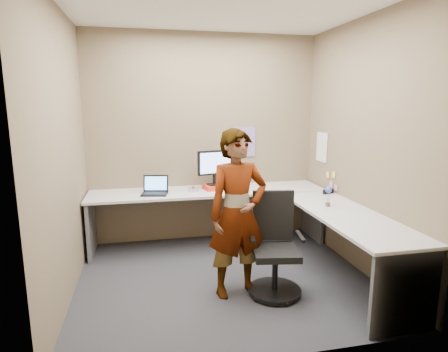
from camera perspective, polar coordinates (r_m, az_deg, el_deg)
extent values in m
plane|color=#27272C|center=(4.08, 0.11, -15.33)|extent=(3.00, 3.00, 0.00)
plane|color=brown|center=(4.96, -3.08, 5.67)|extent=(3.00, 0.00, 3.00)
plane|color=brown|center=(4.26, 20.29, 4.12)|extent=(0.00, 2.70, 2.70)
plane|color=brown|center=(3.68, -23.41, 2.89)|extent=(0.00, 2.70, 2.70)
plane|color=white|center=(3.76, 0.13, 24.67)|extent=(3.00, 3.00, 0.00)
cube|color=#B8B8B8|center=(4.74, -2.38, -2.35)|extent=(2.96, 0.65, 0.03)
cube|color=#B8B8B8|center=(3.95, 18.18, -5.69)|extent=(0.65, 1.91, 0.03)
cube|color=#59595B|center=(4.83, -19.59, -7.27)|extent=(0.04, 0.60, 0.70)
cube|color=#59595B|center=(5.27, 13.35, -5.39)|extent=(0.04, 0.60, 0.70)
cube|color=#59595B|center=(3.38, 25.87, -15.83)|extent=(0.60, 0.04, 0.70)
cube|color=red|center=(4.79, -1.33, -1.68)|extent=(0.33, 0.27, 0.06)
cube|color=black|center=(4.78, -1.33, -1.25)|extent=(0.22, 0.18, 0.01)
cube|color=black|center=(4.79, -1.38, -0.44)|extent=(0.06, 0.05, 0.12)
cube|color=black|center=(4.75, -1.39, 2.07)|extent=(0.46, 0.14, 0.31)
cube|color=#829FE1|center=(4.73, -1.30, 2.04)|extent=(0.41, 0.10, 0.26)
cube|color=black|center=(4.59, -10.53, -2.70)|extent=(0.34, 0.28, 0.02)
cube|color=black|center=(4.67, -10.35, -1.08)|extent=(0.31, 0.12, 0.20)
cube|color=#509CFF|center=(4.67, -10.35, -1.08)|extent=(0.27, 0.10, 0.16)
cube|color=#B7B7BC|center=(4.68, -4.73, -2.10)|extent=(0.12, 0.08, 0.04)
sphere|color=red|center=(4.66, -4.72, -1.78)|extent=(0.04, 0.04, 0.04)
cone|color=white|center=(4.56, 0.87, -2.31)|extent=(0.10, 0.10, 0.06)
cube|color=black|center=(4.73, 15.61, -2.27)|extent=(0.15, 0.09, 0.05)
cylinder|color=brown|center=(4.16, 15.52, -4.19)|extent=(0.05, 0.05, 0.04)
cylinder|color=#338C3F|center=(4.14, 15.58, -2.98)|extent=(0.01, 0.01, 0.14)
sphere|color=blue|center=(4.12, 15.63, -2.04)|extent=(0.07, 0.07, 0.07)
cube|color=#846BB7|center=(5.07, 3.13, 5.21)|extent=(0.30, 0.01, 0.40)
cube|color=white|center=(5.05, 14.69, 4.28)|extent=(0.01, 0.28, 0.38)
cube|color=#F2E059|center=(4.78, 16.38, 0.19)|extent=(0.01, 0.07, 0.07)
cube|color=pink|center=(4.85, 16.02, -1.20)|extent=(0.01, 0.07, 0.07)
cube|color=pink|center=(4.75, 16.68, -1.74)|extent=(0.01, 0.07, 0.07)
cube|color=#F2E059|center=(4.92, 15.54, 0.17)|extent=(0.01, 0.07, 0.07)
cylinder|color=black|center=(3.81, 7.70, -16.89)|extent=(0.51, 0.51, 0.04)
cylinder|color=black|center=(3.72, 7.79, -14.16)|extent=(0.05, 0.05, 0.36)
cube|color=black|center=(3.64, 7.87, -11.43)|extent=(0.48, 0.48, 0.06)
cube|color=black|center=(3.73, 7.45, -5.97)|extent=(0.40, 0.11, 0.50)
cube|color=black|center=(3.55, 4.26, -9.25)|extent=(0.08, 0.28, 0.03)
cube|color=black|center=(3.63, 11.52, -8.99)|extent=(0.08, 0.28, 0.03)
imported|color=#999399|center=(3.52, 2.10, -5.79)|extent=(0.64, 0.47, 1.59)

